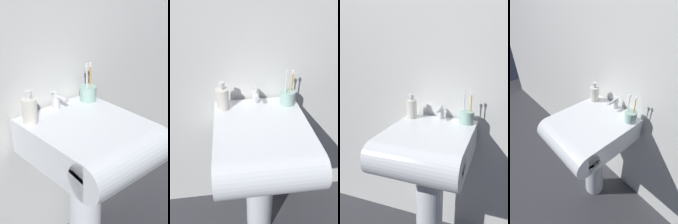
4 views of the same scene
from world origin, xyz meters
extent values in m
plane|color=#38383D|center=(0.00, 0.00, 0.00)|extent=(6.00, 6.00, 0.00)
cube|color=silver|center=(0.00, 0.30, 1.20)|extent=(5.00, 0.05, 2.40)
cylinder|color=white|center=(0.00, 0.00, 0.36)|extent=(0.17, 0.17, 0.71)
cube|color=white|center=(0.00, 0.00, 0.80)|extent=(0.49, 0.51, 0.18)
cylinder|color=white|center=(0.00, -0.26, 0.80)|extent=(0.49, 0.18, 0.18)
cylinder|color=silver|center=(0.00, 0.22, 0.92)|extent=(0.04, 0.04, 0.07)
cylinder|color=silver|center=(0.00, 0.18, 0.96)|extent=(0.02, 0.09, 0.02)
cube|color=silver|center=(0.00, 0.22, 0.97)|extent=(0.01, 0.06, 0.01)
cylinder|color=#99BFB2|center=(0.18, 0.18, 0.93)|extent=(0.09, 0.09, 0.08)
cylinder|color=white|center=(0.16, 0.17, 0.99)|extent=(0.01, 0.01, 0.18)
cube|color=white|center=(0.16, 0.17, 1.09)|extent=(0.01, 0.01, 0.02)
cylinder|color=orange|center=(0.20, 0.18, 0.99)|extent=(0.01, 0.01, 0.17)
cube|color=white|center=(0.20, 0.18, 1.08)|extent=(0.01, 0.01, 0.02)
cylinder|color=silver|center=(-0.19, 0.17, 0.95)|extent=(0.07, 0.07, 0.12)
cylinder|color=silver|center=(-0.19, 0.17, 1.02)|extent=(0.02, 0.02, 0.02)
cylinder|color=silver|center=(-0.19, 0.17, 1.04)|extent=(0.03, 0.03, 0.03)
camera|label=1|loc=(-0.96, -1.05, 1.63)|focal=55.00mm
camera|label=2|loc=(-0.15, -0.90, 1.54)|focal=35.00mm
camera|label=3|loc=(0.39, -1.13, 1.34)|focal=35.00mm
camera|label=4|loc=(0.75, -0.65, 1.68)|focal=28.00mm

